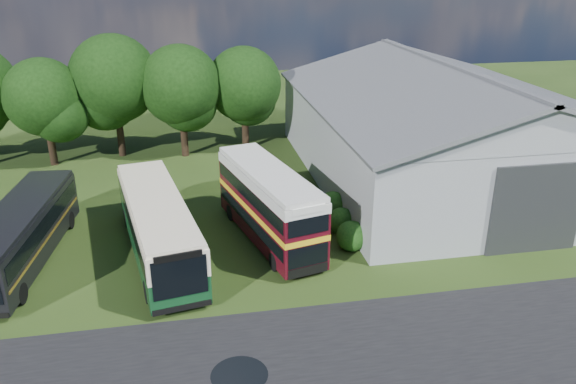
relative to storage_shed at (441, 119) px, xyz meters
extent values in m
plane|color=#223711|center=(-15.00, -15.98, -4.17)|extent=(120.00, 120.00, 0.00)
cube|color=black|center=(-12.00, -18.98, -4.17)|extent=(60.00, 8.00, 0.02)
cylinder|color=black|center=(-16.50, -18.98, -4.17)|extent=(2.20, 2.20, 0.01)
cube|color=gray|center=(0.00, 0.02, -1.42)|extent=(18.00, 24.00, 5.50)
cube|color=#2D3033|center=(0.00, -12.06, -1.67)|extent=(5.20, 0.18, 5.00)
cylinder|color=black|center=(-28.00, 7.52, -2.64)|extent=(0.56, 0.56, 3.06)
sphere|color=black|center=(-28.00, 7.52, 1.10)|extent=(5.78, 5.78, 5.78)
cylinder|color=black|center=(-23.00, 8.82, -2.37)|extent=(0.56, 0.56, 3.60)
sphere|color=black|center=(-23.00, 8.82, 2.03)|extent=(6.80, 6.80, 6.80)
cylinder|color=black|center=(-18.00, 7.82, -2.51)|extent=(0.56, 0.56, 3.31)
sphere|color=black|center=(-18.00, 7.82, 1.54)|extent=(6.26, 6.26, 6.26)
cylinder|color=black|center=(-13.00, 8.62, -2.58)|extent=(0.56, 0.56, 3.17)
sphere|color=black|center=(-13.00, 8.62, 1.29)|extent=(5.98, 5.98, 5.98)
sphere|color=#194714|center=(-9.40, -9.98, -4.17)|extent=(1.70, 1.70, 1.70)
sphere|color=#194714|center=(-9.40, -7.98, -4.17)|extent=(1.60, 1.60, 1.60)
sphere|color=#194714|center=(-9.40, -5.98, -4.17)|extent=(1.80, 1.80, 1.80)
cube|color=#103A1C|center=(-19.63, -8.86, -2.34)|extent=(4.92, 12.34, 2.99)
cube|color=#430913|center=(-13.63, -8.03, -1.92)|extent=(4.79, 10.08, 3.91)
cube|color=black|center=(-26.48, -8.23, -2.48)|extent=(3.81, 11.37, 2.77)
camera|label=1|loc=(-17.84, -36.07, 10.42)|focal=35.00mm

